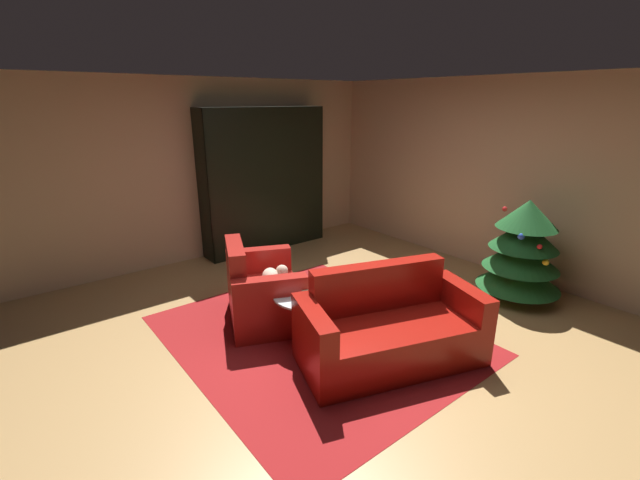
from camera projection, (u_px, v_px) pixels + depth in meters
ground_plane at (349, 334)px, 4.37m from camera, size 7.37×7.37×0.00m
wall_back at (510, 178)px, 5.62m from camera, size 6.26×0.06×2.59m
wall_left at (210, 170)px, 6.27m from camera, size 0.06×5.67×2.59m
area_rug at (315, 335)px, 4.35m from camera, size 2.96×2.55×0.01m
bookshelf_unit at (272, 183)px, 6.69m from camera, size 0.39×2.01×2.18m
armchair_red at (261, 293)px, 4.58m from camera, size 1.23×1.08×0.88m
couch_red at (389, 330)px, 3.87m from camera, size 1.25×1.79×0.85m
coffee_table at (308, 298)px, 4.19m from camera, size 0.70×0.70×0.48m
book_stack_on_table at (308, 292)px, 4.15m from camera, size 0.22×0.17×0.06m
bottle_on_table at (319, 291)px, 4.00m from camera, size 0.07×0.07×0.25m
decorated_tree at (523, 250)px, 4.98m from camera, size 0.95×0.95×1.21m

